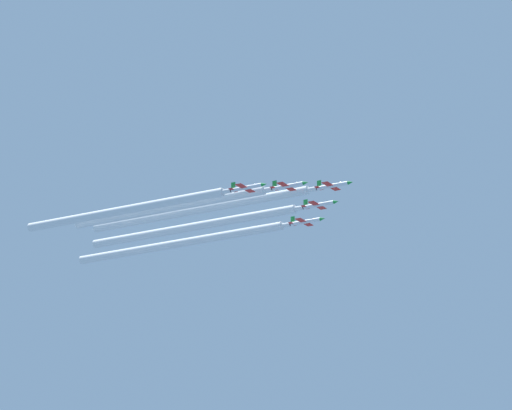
{
  "coord_description": "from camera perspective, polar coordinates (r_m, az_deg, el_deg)",
  "views": [
    {
      "loc": [
        455.07,
        240.19,
        2.85
      ],
      "look_at": [
        -0.03,
        -18.66,
        176.46
      ],
      "focal_mm": 138.25,
      "sensor_mm": 36.0,
      "label": 1
    }
  ],
  "objects": [
    {
      "name": "jet_lead",
      "position": [
        540.67,
        2.26,
        0.57
      ],
      "size": [
        7.93,
        11.56,
        2.78
      ],
      "color": "silver"
    },
    {
      "name": "smoke_trail_right_wingman",
      "position": [
        554.91,
        -2.44,
        -0.06
      ],
      "size": [
        2.44,
        64.58,
        2.44
      ],
      "color": "white"
    },
    {
      "name": "smoke_trail_outer_left",
      "position": [
        583.1,
        -2.13,
        -1.1
      ],
      "size": [
        2.44,
        72.66,
        2.44
      ],
      "color": "white"
    },
    {
      "name": "jet_left_wingman",
      "position": [
        552.02,
        1.86,
        0.02
      ],
      "size": [
        7.93,
        11.56,
        2.78
      ],
      "color": "silver"
    },
    {
      "name": "smoke_trail_lead",
      "position": [
        560.11,
        -1.55,
        -0.12
      ],
      "size": [
        2.44,
        73.38,
        2.44
      ],
      "color": "white"
    },
    {
      "name": "jet_outer_right",
      "position": [
        533.63,
        -0.24,
        0.52
      ],
      "size": [
        7.93,
        11.56,
        2.78
      ],
      "color": "silver"
    },
    {
      "name": "smoke_trail_outer_right",
      "position": [
        553.01,
        -3.74,
        -0.13
      ],
      "size": [
        2.44,
        67.17,
        2.44
      ],
      "color": "white"
    },
    {
      "name": "smoke_trail_left_wingman",
      "position": [
        571.09,
        -1.75,
        -0.62
      ],
      "size": [
        2.44,
        70.72,
        2.44
      ],
      "color": "white"
    },
    {
      "name": "jet_right_wingman",
      "position": [
        536.89,
        0.96,
        0.56
      ],
      "size": [
        7.93,
        11.56,
        2.78
      ],
      "color": "silver"
    },
    {
      "name": "jet_outer_left",
      "position": [
        563.28,
        1.47,
        -0.48
      ],
      "size": [
        7.93,
        11.56,
        2.78
      ],
      "color": "silver"
    }
  ]
}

